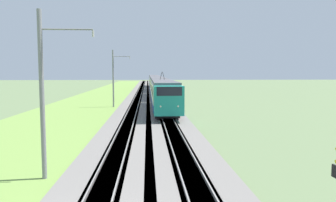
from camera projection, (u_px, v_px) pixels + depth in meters
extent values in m
cube|color=slate|center=(137.00, 99.00, 59.40)|extent=(240.00, 4.40, 0.30)
cube|color=slate|center=(159.00, 99.00, 59.64)|extent=(240.00, 4.40, 0.30)
cube|color=#4C4238|center=(137.00, 99.00, 59.40)|extent=(240.00, 1.57, 0.30)
cube|color=gray|center=(134.00, 98.00, 59.35)|extent=(240.00, 0.07, 0.15)
cube|color=gray|center=(140.00, 98.00, 59.41)|extent=(240.00, 0.07, 0.15)
cube|color=#4C4238|center=(159.00, 99.00, 59.64)|extent=(240.00, 1.57, 0.30)
cube|color=gray|center=(156.00, 98.00, 59.59)|extent=(240.00, 0.07, 0.15)
cube|color=gray|center=(162.00, 98.00, 59.66)|extent=(240.00, 0.07, 0.15)
cube|color=olive|center=(97.00, 100.00, 58.96)|extent=(240.00, 12.75, 0.12)
cube|color=teal|center=(169.00, 100.00, 31.49)|extent=(1.97, 2.86, 2.81)
cube|color=black|center=(169.00, 91.00, 31.11)|extent=(1.42, 2.38, 0.84)
sphere|color=#F2EAC6|center=(161.00, 106.00, 30.55)|extent=(0.20, 0.20, 0.20)
sphere|color=#F2EAC6|center=(178.00, 106.00, 30.65)|extent=(0.20, 0.20, 0.20)
cube|color=navy|center=(163.00, 101.00, 42.17)|extent=(19.35, 2.98, 0.79)
cube|color=silver|center=(163.00, 90.00, 42.05)|extent=(19.35, 2.98, 2.02)
cube|color=black|center=(163.00, 89.00, 42.03)|extent=(17.81, 3.00, 0.85)
cube|color=#515156|center=(163.00, 81.00, 41.95)|extent=(19.35, 2.74, 0.25)
cube|color=black|center=(163.00, 106.00, 42.23)|extent=(18.39, 2.53, 0.55)
cylinder|color=black|center=(162.00, 113.00, 34.36)|extent=(0.86, 0.12, 0.86)
cylinder|color=black|center=(172.00, 113.00, 34.42)|extent=(0.86, 0.12, 0.86)
cube|color=navy|center=(158.00, 91.00, 62.99)|extent=(21.32, 2.98, 0.79)
cube|color=silver|center=(158.00, 84.00, 62.86)|extent=(21.32, 2.98, 2.02)
cube|color=black|center=(158.00, 83.00, 62.85)|extent=(19.61, 3.00, 0.85)
cube|color=#515156|center=(158.00, 78.00, 62.76)|extent=(21.32, 2.74, 0.25)
cube|color=black|center=(158.00, 95.00, 63.05)|extent=(20.25, 2.53, 0.55)
cube|color=navy|center=(155.00, 86.00, 84.78)|extent=(21.32, 2.98, 0.79)
cube|color=silver|center=(155.00, 81.00, 84.65)|extent=(21.32, 2.98, 2.02)
cube|color=black|center=(155.00, 80.00, 84.64)|extent=(19.61, 3.00, 0.85)
cube|color=#515156|center=(155.00, 77.00, 84.55)|extent=(21.32, 2.74, 0.25)
cube|color=black|center=(155.00, 89.00, 84.84)|extent=(20.25, 2.53, 0.55)
cube|color=navy|center=(154.00, 83.00, 106.57)|extent=(21.32, 2.98, 0.79)
cube|color=silver|center=(154.00, 79.00, 106.44)|extent=(21.32, 2.98, 2.02)
cube|color=black|center=(154.00, 79.00, 106.43)|extent=(19.61, 3.00, 0.85)
cube|color=#515156|center=(154.00, 76.00, 106.34)|extent=(21.32, 2.74, 0.25)
cube|color=black|center=(154.00, 85.00, 106.63)|extent=(20.25, 2.53, 0.55)
cylinder|color=black|center=(161.00, 76.00, 44.76)|extent=(0.06, 0.33, 1.08)
cylinder|color=black|center=(164.00, 76.00, 44.78)|extent=(0.06, 0.33, 1.08)
cube|color=black|center=(167.00, 121.00, 34.47)|extent=(0.10, 0.10, 0.00)
cylinder|color=slate|center=(42.00, 97.00, 15.15)|extent=(0.22, 0.22, 8.00)
cylinder|color=slate|center=(66.00, 29.00, 14.95)|extent=(0.08, 2.40, 0.08)
cylinder|color=#B2ADA8|center=(93.00, 34.00, 15.05)|extent=(0.10, 0.10, 0.30)
cylinder|color=slate|center=(113.00, 79.00, 46.74)|extent=(0.22, 0.22, 8.25)
cylinder|color=slate|center=(121.00, 56.00, 46.52)|extent=(0.08, 2.40, 0.08)
cylinder|color=#B2ADA8|center=(130.00, 58.00, 46.62)|extent=(0.10, 0.10, 0.30)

